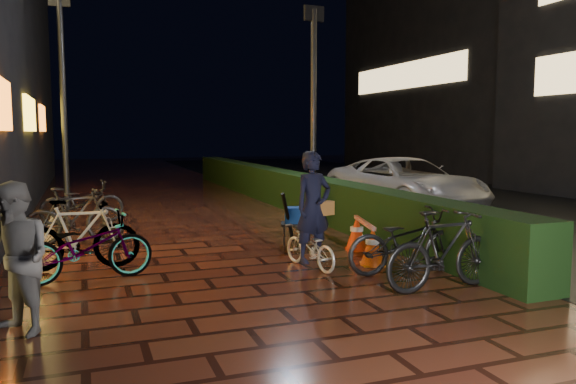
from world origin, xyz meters
name	(u,v)px	position (x,y,z in m)	size (l,w,h in m)	color
ground	(254,285)	(0.00, 0.00, 0.00)	(80.00, 80.00, 0.00)	#381911
asphalt_road	(513,209)	(9.00, 5.00, 0.00)	(11.00, 60.00, 0.01)	black
hedge	(283,188)	(3.30, 8.00, 0.50)	(0.70, 20.00, 1.00)	black
bystander_person	(16,259)	(-2.87, -1.01, 0.81)	(0.79, 0.62, 1.63)	#5F5F61
van	(405,184)	(6.10, 5.91, 0.72)	(2.37, 5.15, 1.43)	#ADADB2
lamp_post_hedge	(313,109)	(2.53, 3.91, 2.63)	(0.46, 0.14, 4.78)	black
lamp_post_sf	(63,92)	(-2.62, 9.16, 3.22)	(0.56, 0.16, 5.85)	black
cyclist	(312,226)	(1.12, 0.59, 0.68)	(0.74, 1.35, 1.84)	silver
traffic_barrier	(364,239)	(2.28, 1.05, 0.31)	(0.71, 1.55, 0.63)	#F14D0C
cart_assembly	(295,217)	(1.55, 2.45, 0.53)	(0.70, 0.60, 1.03)	black
parked_bikes_storefront	(80,221)	(-2.27, 3.35, 0.52)	(2.09, 6.43, 1.10)	black
parked_bikes_hedge	(422,245)	(2.34, -0.60, 0.52)	(1.92, 1.66, 1.10)	black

